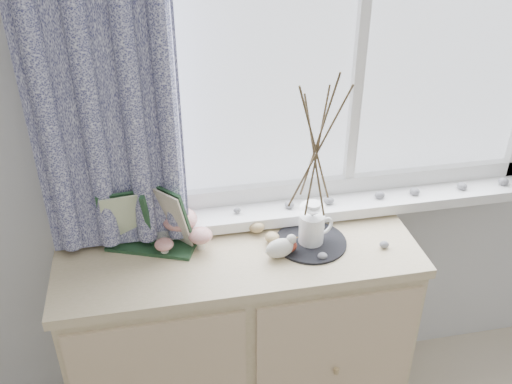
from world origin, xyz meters
TOP-DOWN VIEW (x-y plane):
  - sideboard at (-0.15, 1.75)m, footprint 1.20×0.45m
  - botanical_book at (-0.43, 1.80)m, footprint 0.36×0.24m
  - toadstool_cluster at (-0.32, 1.83)m, footprint 0.19×0.17m
  - wooden_eggs at (-0.03, 1.77)m, footprint 0.13×0.17m
  - songbird_figurine at (-0.02, 1.70)m, footprint 0.15×0.09m
  - crocheted_doily at (0.10, 1.75)m, footprint 0.24×0.24m
  - twig_pitcher at (0.10, 1.75)m, footprint 0.29×0.29m
  - sideboard_pebbles at (0.15, 1.75)m, footprint 0.33×0.23m

SIDE VIEW (x-z plane):
  - sideboard at x=-0.15m, z-range 0.00..0.85m
  - crocheted_doily at x=0.10m, z-range 0.85..0.86m
  - sideboard_pebbles at x=0.15m, z-range 0.85..0.87m
  - wooden_eggs at x=-0.03m, z-range 0.84..0.90m
  - songbird_figurine at x=-0.02m, z-range 0.85..0.92m
  - toadstool_cluster at x=-0.32m, z-range 0.86..0.97m
  - botanical_book at x=-0.43m, z-range 0.85..1.08m
  - twig_pitcher at x=0.10m, z-range 0.90..1.54m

